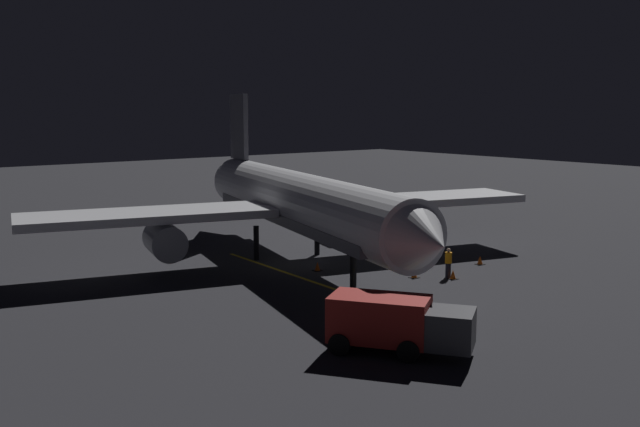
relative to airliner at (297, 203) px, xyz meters
The scene contains 10 objects.
ground_plane 3.99m from the airliner, 75.28° to the left, with size 180.00×180.00×0.20m, color #2B2B30.
apron_guide_stripe 6.42m from the airliner, 62.74° to the left, with size 0.24×19.25×0.01m, color gold.
airliner is the anchor object (origin of this frame).
baggage_truck 18.01m from the airliner, 66.57° to the left, with size 4.96×5.95×2.30m.
catering_truck 10.42m from the airliner, 160.08° to the right, with size 6.04×3.57×2.35m.
ground_crew_worker 10.31m from the airliner, 117.49° to the left, with size 0.40×0.40×1.74m.
traffic_cone_near_left 12.19m from the airliner, 138.98° to the left, with size 0.50×0.50×0.55m.
traffic_cone_near_right 8.92m from the airliner, 110.71° to the left, with size 0.50×0.50×0.55m.
traffic_cone_under_wing 10.87m from the airliner, 115.65° to the left, with size 0.50×0.50×0.55m.
traffic_cone_far 4.51m from the airliner, 80.78° to the left, with size 0.50×0.50×0.55m.
Camera 1 is at (26.85, 36.29, 9.93)m, focal length 40.74 mm.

